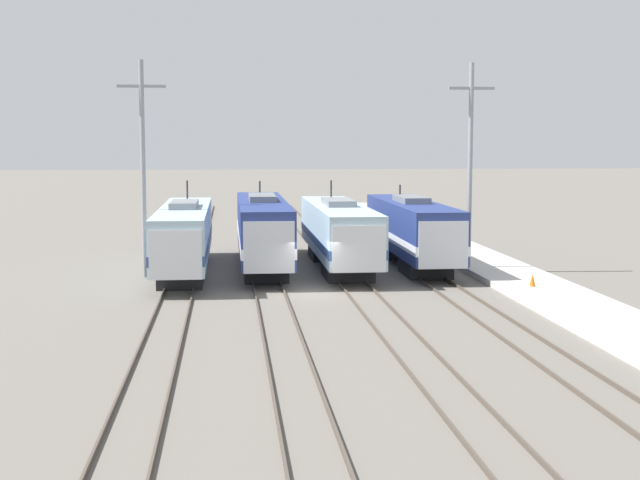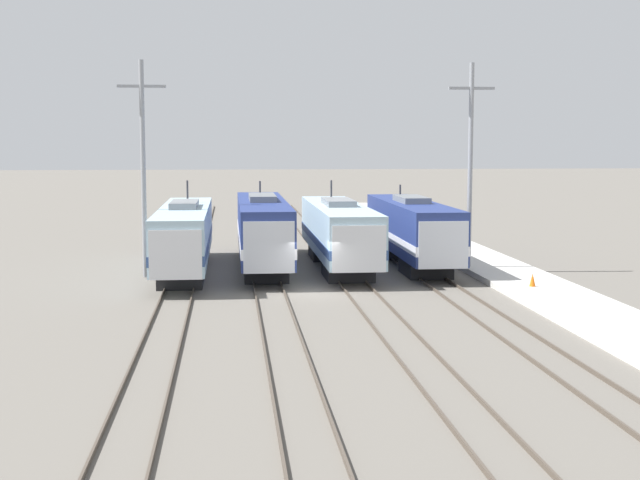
# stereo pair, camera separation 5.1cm
# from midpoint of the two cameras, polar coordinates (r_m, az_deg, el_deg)

# --- Properties ---
(ground_plane) EXTENTS (400.00, 400.00, 0.00)m
(ground_plane) POSITION_cam_midpoint_polar(r_m,az_deg,el_deg) (44.08, -0.38, -3.38)
(ground_plane) COLOR #666059
(rail_pair_far_left) EXTENTS (1.51, 120.00, 0.15)m
(rail_pair_far_left) POSITION_cam_midpoint_polar(r_m,az_deg,el_deg) (43.95, -9.12, -3.39)
(rail_pair_far_left) COLOR #4C4238
(rail_pair_far_left) RESTS_ON ground_plane
(rail_pair_center_left) EXTENTS (1.51, 120.00, 0.15)m
(rail_pair_center_left) POSITION_cam_midpoint_polar(r_m,az_deg,el_deg) (43.92, -3.28, -3.33)
(rail_pair_center_left) COLOR #4C4238
(rail_pair_center_left) RESTS_ON ground_plane
(rail_pair_center_right) EXTENTS (1.51, 120.00, 0.15)m
(rail_pair_center_right) POSITION_cam_midpoint_polar(r_m,az_deg,el_deg) (44.34, 2.50, -3.24)
(rail_pair_center_right) COLOR #4C4238
(rail_pair_center_right) RESTS_ON ground_plane
(rail_pair_far_right) EXTENTS (1.51, 120.00, 0.15)m
(rail_pair_far_right) POSITION_cam_midpoint_polar(r_m,az_deg,el_deg) (45.19, 8.12, -3.11)
(rail_pair_far_right) COLOR #4C4238
(rail_pair_far_right) RESTS_ON ground_plane
(locomotive_far_left) EXTENTS (2.74, 17.84, 5.09)m
(locomotive_far_left) POSITION_cam_midpoint_polar(r_m,az_deg,el_deg) (50.68, -8.71, 0.21)
(locomotive_far_left) COLOR #232326
(locomotive_far_left) RESTS_ON ground_plane
(locomotive_center_left) EXTENTS (2.80, 17.66, 4.97)m
(locomotive_center_left) POSITION_cam_midpoint_polar(r_m,az_deg,el_deg) (52.18, -3.72, 0.58)
(locomotive_center_left) COLOR black
(locomotive_center_left) RESTS_ON ground_plane
(locomotive_center_right) EXTENTS (2.99, 17.14, 5.01)m
(locomotive_center_right) POSITION_cam_midpoint_polar(r_m,az_deg,el_deg) (52.14, 1.21, 0.45)
(locomotive_center_right) COLOR #232326
(locomotive_center_right) RESTS_ON ground_plane
(locomotive_far_right) EXTENTS (2.85, 16.39, 4.71)m
(locomotive_far_right) POSITION_cam_midpoint_polar(r_m,az_deg,el_deg) (53.25, 5.93, 0.59)
(locomotive_far_right) COLOR black
(locomotive_far_right) RESTS_ON ground_plane
(catenary_tower_left) EXTENTS (2.61, 0.27, 11.82)m
(catenary_tower_left) POSITION_cam_midpoint_polar(r_m,az_deg,el_deg) (49.56, -11.29, 4.82)
(catenary_tower_left) COLOR gray
(catenary_tower_left) RESTS_ON ground_plane
(catenary_tower_right) EXTENTS (2.61, 0.27, 11.82)m
(catenary_tower_right) POSITION_cam_midpoint_polar(r_m,az_deg,el_deg) (51.16, 9.56, 4.89)
(catenary_tower_right) COLOR gray
(catenary_tower_right) RESTS_ON ground_plane
(platform) EXTENTS (4.00, 120.00, 0.32)m
(platform) POSITION_cam_midpoint_polar(r_m,az_deg,el_deg) (46.44, 13.45, -2.86)
(platform) COLOR beige
(platform) RESTS_ON ground_plane
(traffic_cone) EXTENTS (0.31, 0.31, 0.64)m
(traffic_cone) POSITION_cam_midpoint_polar(r_m,az_deg,el_deg) (45.18, 13.41, -2.50)
(traffic_cone) COLOR orange
(traffic_cone) RESTS_ON platform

